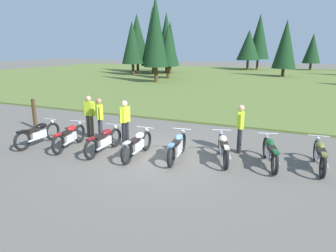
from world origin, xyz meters
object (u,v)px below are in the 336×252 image
(motorcycle_silver, at_px, (137,144))
(rider_with_back_turned, at_px, (125,120))
(motorcycle_maroon, at_px, (104,140))
(rider_checking_bike, at_px, (240,126))
(motorcycle_british_green, at_px, (270,152))
(rider_near_row_end, at_px, (89,114))
(motorcycle_red, at_px, (70,136))
(motorcycle_olive, at_px, (320,155))
(motorcycle_black, at_px, (38,133))
(trail_marker_post, at_px, (34,114))
(motorcycle_sky_blue, at_px, (177,146))
(rider_in_hivis_vest, at_px, (100,117))
(motorcycle_cream, at_px, (223,148))

(motorcycle_silver, distance_m, rider_with_back_turned, 1.49)
(motorcycle_maroon, xyz_separation_m, rider_checking_bike, (4.24, 1.89, 0.51))
(motorcycle_maroon, height_order, motorcycle_silver, same)
(motorcycle_british_green, bearing_deg, rider_with_back_turned, -179.97)
(rider_with_back_turned, height_order, rider_near_row_end, same)
(motorcycle_red, height_order, rider_with_back_turned, rider_with_back_turned)
(motorcycle_maroon, xyz_separation_m, motorcycle_olive, (6.71, 1.37, 0.00))
(motorcycle_black, distance_m, trail_marker_post, 2.65)
(motorcycle_sky_blue, xyz_separation_m, rider_in_hivis_vest, (-3.47, 0.66, 0.51))
(motorcycle_black, relative_size, motorcycle_sky_blue, 1.00)
(rider_with_back_turned, xyz_separation_m, rider_checking_bike, (4.03, 0.85, 0.00))
(motorcycle_olive, xyz_separation_m, rider_checking_bike, (-2.47, 0.52, 0.51))
(motorcycle_olive, bearing_deg, motorcycle_black, -170.23)
(motorcycle_silver, relative_size, trail_marker_post, 1.58)
(motorcycle_cream, height_order, motorcycle_british_green, same)
(rider_with_back_turned, distance_m, trail_marker_post, 4.98)
(motorcycle_red, bearing_deg, rider_with_back_turned, 33.94)
(rider_with_back_turned, bearing_deg, motorcycle_black, -156.19)
(rider_checking_bike, relative_size, trail_marker_post, 1.25)
(motorcycle_maroon, xyz_separation_m, rider_with_back_turned, (0.21, 1.04, 0.51))
(rider_with_back_turned, bearing_deg, motorcycle_cream, -2.72)
(motorcycle_silver, relative_size, motorcycle_british_green, 1.03)
(motorcycle_black, xyz_separation_m, motorcycle_olive, (9.45, 1.63, 0.00))
(motorcycle_silver, height_order, rider_in_hivis_vest, rider_in_hivis_vest)
(motorcycle_black, xyz_separation_m, rider_in_hivis_vest, (1.80, 1.35, 0.51))
(motorcycle_black, height_order, rider_in_hivis_vest, rider_in_hivis_vest)
(motorcycle_black, bearing_deg, rider_near_row_end, 57.61)
(rider_in_hivis_vest, bearing_deg, motorcycle_olive, 2.09)
(motorcycle_olive, bearing_deg, rider_checking_bike, 168.06)
(motorcycle_cream, xyz_separation_m, rider_with_back_turned, (-3.72, 0.18, 0.51))
(motorcycle_olive, bearing_deg, motorcycle_british_green, -166.79)
(motorcycle_olive, bearing_deg, trail_marker_post, 179.55)
(motorcycle_cream, relative_size, rider_with_back_turned, 1.20)
(motorcycle_black, distance_m, motorcycle_maroon, 2.75)
(trail_marker_post, bearing_deg, motorcycle_red, -24.72)
(rider_in_hivis_vest, xyz_separation_m, trail_marker_post, (-3.81, 0.37, -0.28))
(rider_with_back_turned, xyz_separation_m, rider_in_hivis_vest, (-1.15, 0.05, 0.00))
(rider_near_row_end, bearing_deg, motorcycle_sky_blue, -13.11)
(motorcycle_maroon, xyz_separation_m, trail_marker_post, (-4.74, 1.45, 0.23))
(motorcycle_olive, bearing_deg, motorcycle_cream, -169.77)
(motorcycle_red, distance_m, motorcycle_cream, 5.45)
(rider_checking_bike, bearing_deg, motorcycle_cream, -106.75)
(motorcycle_sky_blue, height_order, motorcycle_british_green, same)
(motorcycle_black, relative_size, rider_near_row_end, 1.26)
(motorcycle_silver, relative_size, motorcycle_cream, 1.05)
(motorcycle_british_green, bearing_deg, rider_near_row_end, 177.00)
(motorcycle_maroon, bearing_deg, rider_near_row_end, 139.94)
(motorcycle_silver, xyz_separation_m, rider_near_row_end, (-2.93, 1.31, 0.51))
(rider_in_hivis_vest, relative_size, trail_marker_post, 1.25)
(motorcycle_sky_blue, xyz_separation_m, rider_near_row_end, (-4.21, 0.98, 0.51))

